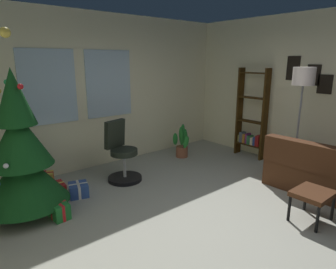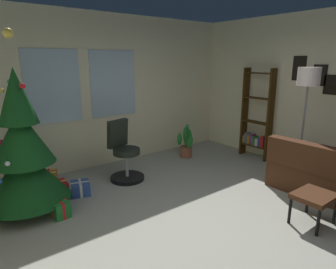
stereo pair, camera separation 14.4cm
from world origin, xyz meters
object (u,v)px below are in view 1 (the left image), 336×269
(holiday_tree, at_px, (21,157))
(office_chair, at_px, (122,157))
(bookshelf, at_px, (251,120))
(floor_lamp, at_px, (303,86))
(gift_box_blue, at_px, (79,190))
(gift_box_green, at_px, (59,210))
(gift_box_gold, at_px, (45,181))
(footstool, at_px, (313,195))
(gift_box_red, at_px, (53,191))
(potted_plant, at_px, (182,143))

(holiday_tree, bearing_deg, office_chair, 6.34)
(office_chair, xyz_separation_m, bookshelf, (2.68, -0.62, 0.37))
(bookshelf, bearing_deg, floor_lamp, -109.30)
(holiday_tree, distance_m, gift_box_blue, 1.00)
(floor_lamp, bearing_deg, gift_box_green, 160.55)
(bookshelf, bearing_deg, gift_box_green, 178.93)
(gift_box_gold, height_order, office_chair, office_chair)
(gift_box_green, relative_size, gift_box_blue, 0.88)
(footstool, distance_m, gift_box_gold, 3.78)
(footstool, xyz_separation_m, gift_box_red, (-2.22, 2.71, -0.24))
(floor_lamp, bearing_deg, gift_box_gold, 146.65)
(gift_box_green, relative_size, office_chair, 0.31)
(gift_box_red, bearing_deg, gift_box_green, -103.47)
(floor_lamp, height_order, potted_plant, floor_lamp)
(footstool, distance_m, holiday_tree, 3.63)
(gift_box_blue, xyz_separation_m, bookshelf, (3.49, -0.51, 0.68))
(holiday_tree, relative_size, bookshelf, 1.28)
(gift_box_red, bearing_deg, holiday_tree, -147.67)
(gift_box_blue, bearing_deg, bookshelf, -8.33)
(holiday_tree, distance_m, office_chair, 1.59)
(footstool, height_order, floor_lamp, floor_lamp)
(gift_box_red, xyz_separation_m, floor_lamp, (3.38, -1.89, 1.46))
(gift_box_green, xyz_separation_m, bookshelf, (3.94, -0.07, 0.67))
(gift_box_red, relative_size, potted_plant, 0.50)
(footstool, xyz_separation_m, gift_box_green, (-2.38, 2.07, -0.24))
(gift_box_red, height_order, gift_box_blue, gift_box_red)
(footstool, bearing_deg, gift_box_green, 138.88)
(bookshelf, xyz_separation_m, potted_plant, (-1.08, 0.89, -0.50))
(gift_box_green, relative_size, gift_box_gold, 1.02)
(gift_box_gold, height_order, bookshelf, bookshelf)
(footstool, relative_size, holiday_tree, 0.21)
(gift_box_gold, height_order, floor_lamp, floor_lamp)
(bookshelf, relative_size, floor_lamp, 0.98)
(gift_box_gold, relative_size, potted_plant, 0.46)
(footstool, distance_m, gift_box_red, 3.52)
(office_chair, bearing_deg, floor_lamp, -38.29)
(gift_box_red, xyz_separation_m, gift_box_green, (-0.15, -0.64, 0.01))
(gift_box_blue, height_order, floor_lamp, floor_lamp)
(bookshelf, bearing_deg, gift_box_blue, 171.67)
(footstool, relative_size, floor_lamp, 0.26)
(gift_box_gold, bearing_deg, gift_box_green, -98.88)
(footstool, relative_size, potted_plant, 0.72)
(gift_box_red, bearing_deg, gift_box_gold, 90.12)
(gift_box_gold, bearing_deg, gift_box_blue, -61.06)
(footstool, bearing_deg, potted_plant, 80.44)
(holiday_tree, height_order, gift_box_gold, holiday_tree)
(bookshelf, relative_size, potted_plant, 2.68)
(holiday_tree, bearing_deg, gift_box_gold, 55.07)
(office_chair, relative_size, potted_plant, 1.49)
(gift_box_blue, distance_m, floor_lamp, 3.80)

